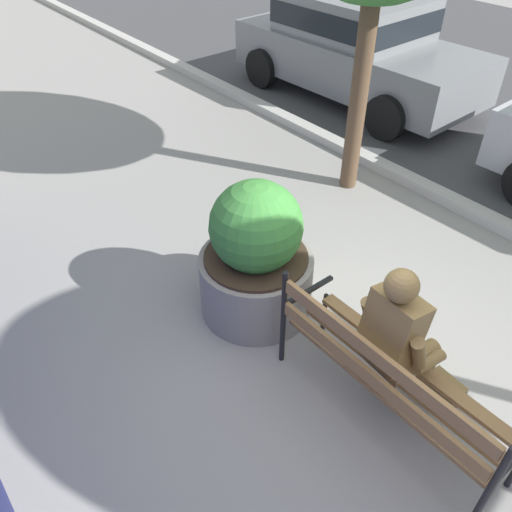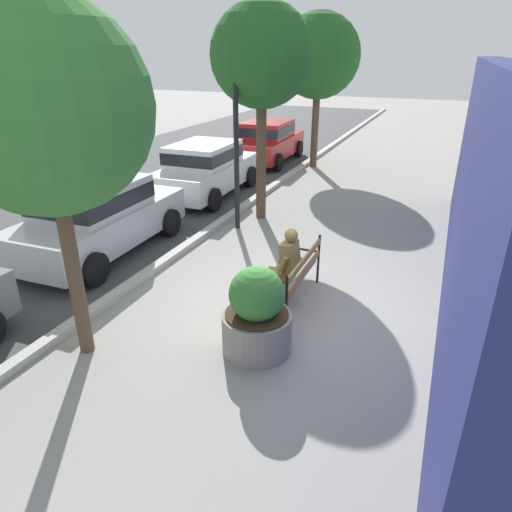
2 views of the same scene
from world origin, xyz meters
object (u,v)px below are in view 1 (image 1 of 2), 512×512
Objects in this scene: park_bench at (387,374)px; parked_car_grey at (356,44)px; concrete_planter at (256,259)px; bronze_statue_seated at (403,342)px.

park_bench is 6.32m from parked_car_grey.
parked_car_grey is at bearing 123.77° from concrete_planter.
parked_car_grey is (-4.39, 4.26, 0.17)m from bronze_statue_seated.
park_bench is at bearing -75.12° from bronze_statue_seated.
bronze_statue_seated is 0.33× the size of parked_car_grey.
bronze_statue_seated is 1.05× the size of concrete_planter.
concrete_planter is 0.31× the size of parked_car_grey.
park_bench is at bearing -2.44° from concrete_planter.
concrete_planter is (-1.44, -0.15, -0.10)m from bronze_statue_seated.
bronze_statue_seated is (-0.06, 0.21, 0.12)m from park_bench.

